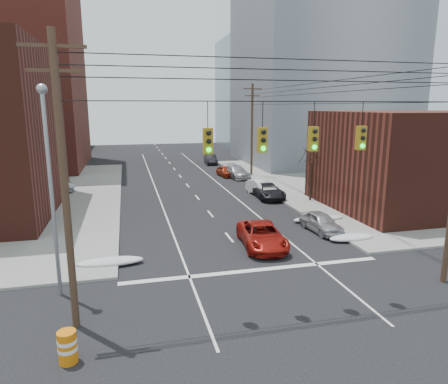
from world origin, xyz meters
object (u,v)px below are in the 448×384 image
red_pickup (262,235)px  parked_car_d (236,172)px  lot_car_a (22,202)px  parked_car_b (262,188)px  parked_car_c (268,191)px  parked_car_a (321,222)px  parked_car_e (225,171)px  lot_car_b (46,185)px  parked_car_f (211,159)px  construction_barrel (67,347)px

red_pickup → parked_car_d: parked_car_d is taller
lot_car_a → parked_car_d: bearing=-77.4°
parked_car_b → parked_car_d: (0.22, 9.97, -0.00)m
parked_car_c → parked_car_d: 11.10m
parked_car_a → parked_car_c: parked_car_c is taller
parked_car_d → parked_car_e: bearing=119.5°
parked_car_c → lot_car_b: 21.45m
red_pickup → parked_car_c: (4.90, 12.31, -0.03)m
parked_car_b → lot_car_a: (-20.84, -0.99, 0.03)m
parked_car_c → parked_car_f: (-0.59, 23.28, 0.04)m
red_pickup → lot_car_b: 24.44m
parked_car_b → parked_car_e: (-0.79, 11.30, -0.10)m
lot_car_a → parked_car_e: bearing=-73.4°
parked_car_f → construction_barrel: (-14.31, -44.76, -0.14)m
parked_car_a → lot_car_a: 23.59m
parked_car_c → lot_car_b: (-20.42, 6.56, 0.22)m
parked_car_f → lot_car_a: bearing=-127.9°
parked_car_e → parked_car_f: parked_car_f is taller
parked_car_a → lot_car_b: bearing=136.0°
red_pickup → parked_car_f: parked_car_f is taller
parked_car_a → parked_car_c: 10.47m
parked_car_c → parked_car_d: (0.00, 11.10, 0.05)m
parked_car_e → parked_car_f: 10.86m
parked_car_b → parked_car_e: parked_car_b is taller
red_pickup → construction_barrel: 13.57m
parked_car_d → construction_barrel: 35.83m
parked_car_e → lot_car_b: lot_car_b is taller
parked_car_b → parked_car_e: bearing=86.6°
parked_car_b → construction_barrel: 26.96m
parked_car_f → red_pickup: bearing=-93.2°
parked_car_f → lot_car_a: size_ratio=1.17×
parked_car_e → lot_car_b: bearing=-169.0°
parked_car_e → parked_car_a: bearing=-93.3°
parked_car_c → construction_barrel: (-14.90, -21.48, -0.10)m
parked_car_c → lot_car_b: bearing=165.2°
lot_car_b → construction_barrel: size_ratio=4.83×
lot_car_b → parked_car_c: bearing=-106.4°
red_pickup → parked_car_a: (4.90, 1.84, -0.05)m
parked_car_b → parked_car_c: (0.22, -1.13, -0.05)m
lot_car_b → parked_car_a: bearing=-128.4°
parked_car_d → red_pickup: bearing=-109.6°
parked_car_e → lot_car_a: (-20.06, -12.29, 0.14)m
lot_car_b → lot_car_a: bearing=175.7°
parked_car_e → parked_car_b: bearing=-91.8°
parked_car_a → construction_barrel: size_ratio=3.50×
red_pickup → parked_car_f: size_ratio=1.18×
parked_car_a → parked_car_f: 33.76m
red_pickup → parked_car_d: size_ratio=1.02×
parked_car_c → parked_car_e: size_ratio=1.33×
construction_barrel → red_pickup: bearing=42.5°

